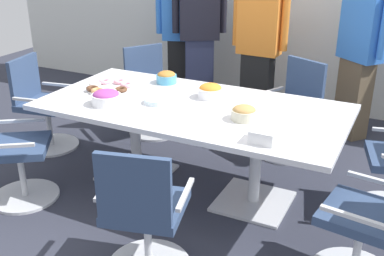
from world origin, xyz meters
TOP-DOWN VIEW (x-y plane):
  - ground_plane at (0.00, 0.00)m, footprint 10.00×10.00m
  - conference_table at (0.00, 0.00)m, footprint 2.40×1.20m
  - office_chair_0 at (-1.20, -0.78)m, footprint 0.75×0.75m
  - office_chair_1 at (0.22, -1.09)m, footprint 0.65×0.65m
  - office_chair_2 at (1.46, -0.56)m, footprint 0.61×0.61m
  - office_chair_4 at (0.55, 1.04)m, footprint 0.72×0.72m
  - office_chair_5 at (-0.94, 0.91)m, footprint 0.75×0.75m
  - office_chair_6 at (-1.69, 0.10)m, footprint 0.63×0.63m
  - person_standing_0 at (-0.98, 1.72)m, footprint 0.60×0.36m
  - person_standing_1 at (-0.72, 1.65)m, footprint 0.57×0.41m
  - person_standing_2 at (0.02, 1.56)m, footprint 0.61×0.24m
  - person_standing_3 at (1.01, 1.74)m, footprint 0.53×0.45m
  - snack_bowl_candy_mix at (-0.61, -0.29)m, footprint 0.23×0.23m
  - snack_bowl_chips_orange at (0.06, 0.22)m, footprint 0.21×0.21m
  - snack_bowl_cookies at (0.48, -0.11)m, footprint 0.19×0.19m
  - snack_bowl_pretzels at (-0.46, 0.42)m, footprint 0.18×0.18m
  - donut_platter at (-0.82, 0.03)m, footprint 0.40×0.40m
  - plate_stack at (-0.27, -0.09)m, footprint 0.20×0.20m
  - napkin_pile at (0.73, -0.42)m, footprint 0.17×0.17m

SIDE VIEW (x-z plane):
  - ground_plane at x=0.00m, z-range -0.01..0.00m
  - office_chair_0 at x=-1.20m, z-range -0.05..0.86m
  - office_chair_1 at x=0.22m, z-range -0.05..0.86m
  - office_chair_2 at x=1.46m, z-range -0.05..0.86m
  - office_chair_4 at x=0.55m, z-range -0.05..0.86m
  - office_chair_5 at x=-0.94m, z-range -0.05..0.86m
  - office_chair_6 at x=-1.69m, z-range -0.05..0.86m
  - conference_table at x=0.00m, z-range 0.25..1.00m
  - plate_stack at x=-0.27m, z-range 0.75..0.79m
  - donut_platter at x=-0.82m, z-range 0.75..0.79m
  - napkin_pile at x=0.73m, z-range 0.75..0.84m
  - snack_bowl_cookies at x=0.48m, z-range 0.75..0.86m
  - snack_bowl_pretzels at x=-0.46m, z-range 0.75..0.86m
  - snack_bowl_candy_mix at x=-0.61m, z-range 0.75..0.87m
  - snack_bowl_chips_orange at x=0.06m, z-range 0.75..0.87m
  - person_standing_2 at x=0.02m, z-range 0.04..1.75m
  - person_standing_3 at x=1.01m, z-range 0.04..1.77m
  - person_standing_0 at x=-0.98m, z-range 0.04..1.81m
  - person_standing_1 at x=-0.72m, z-range 0.05..1.92m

